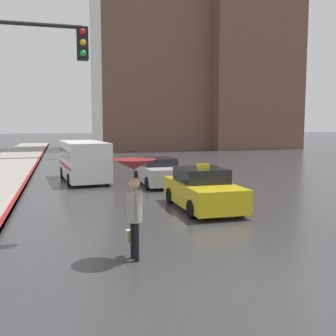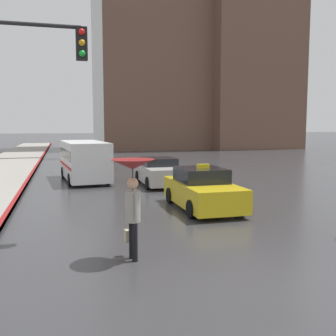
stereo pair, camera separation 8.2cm
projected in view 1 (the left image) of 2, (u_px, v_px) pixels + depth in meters
ground_plane at (251, 283)px, 7.49m from camera, size 300.00×300.00×0.00m
taxi at (203, 190)px, 14.09m from camera, size 1.91×4.16×1.62m
sedan_red at (159, 172)px, 19.76m from camera, size 1.91×4.14×1.35m
ambulance_van at (83, 159)px, 21.10m from camera, size 2.52×5.51×2.12m
pedestrian_with_umbrella at (134, 183)px, 8.57m from camera, size 0.97×0.97×2.25m
traffic_light at (16, 86)px, 9.54m from camera, size 2.95×0.38×5.72m
building_tower_near at (152, 11)px, 50.26m from camera, size 14.53×10.67×35.25m
building_tower_far at (247, 14)px, 51.07m from camera, size 11.65×9.88×34.75m
monument_cross at (95, 21)px, 34.86m from camera, size 9.50×0.90×21.59m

